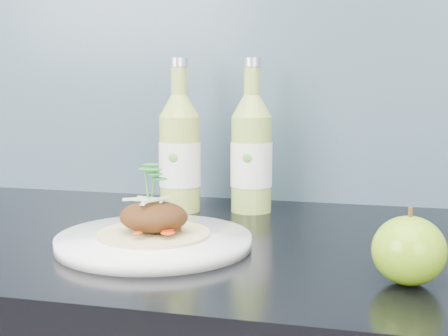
{
  "coord_description": "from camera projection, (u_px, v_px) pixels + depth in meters",
  "views": [
    {
      "loc": [
        0.19,
        0.87,
        1.12
      ],
      "look_at": [
        -0.01,
        1.68,
        1.0
      ],
      "focal_mm": 50.0,
      "sensor_mm": 36.0,
      "label": 1
    }
  ],
  "objects": [
    {
      "name": "green_apple",
      "position": [
        409.0,
        250.0,
        0.67
      ],
      "size": [
        0.09,
        0.09,
        0.08
      ],
      "rotation": [
        0.0,
        0.0,
        -0.21
      ],
      "color": "#639410",
      "rests_on": "kitchen_counter"
    },
    {
      "name": "cider_bottle_right",
      "position": [
        251.0,
        154.0,
        1.04
      ],
      "size": [
        0.08,
        0.08,
        0.25
      ],
      "rotation": [
        0.0,
        0.0,
        -0.18
      ],
      "color": "#94B44B",
      "rests_on": "kitchen_counter"
    },
    {
      "name": "cider_bottle_left",
      "position": [
        180.0,
        154.0,
        1.04
      ],
      "size": [
        0.09,
        0.09,
        0.25
      ],
      "rotation": [
        0.0,
        0.0,
        -0.34
      ],
      "color": "#9EB54B",
      "rests_on": "kitchen_counter"
    },
    {
      "name": "pork_taco",
      "position": [
        154.0,
        214.0,
        0.82
      ],
      "size": [
        0.15,
        0.15,
        0.1
      ],
      "color": "tan",
      "rests_on": "dinner_plate"
    },
    {
      "name": "dinner_plate",
      "position": [
        154.0,
        241.0,
        0.82
      ],
      "size": [
        0.3,
        0.3,
        0.02
      ],
      "color": "white",
      "rests_on": "kitchen_counter"
    },
    {
      "name": "subway_backsplash",
      "position": [
        275.0,
        5.0,
        1.11
      ],
      "size": [
        4.0,
        0.02,
        0.7
      ],
      "primitive_type": "cube",
      "color": "#729BB4",
      "rests_on": "kitchen_counter"
    }
  ]
}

